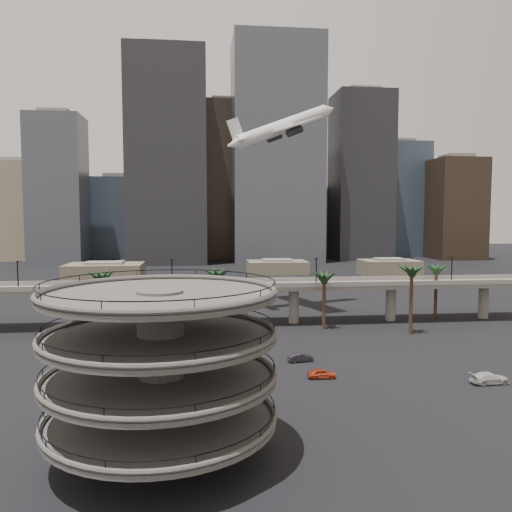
{
  "coord_description": "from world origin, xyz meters",
  "views": [
    {
      "loc": [
        -9.15,
        -51.12,
        23.18
      ],
      "look_at": [
        -0.32,
        28.0,
        16.86
      ],
      "focal_mm": 35.0,
      "sensor_mm": 36.0,
      "label": 1
    }
  ],
  "objects": [
    {
      "name": "ground",
      "position": [
        0.0,
        0.0,
        0.0
      ],
      "size": [
        700.0,
        700.0,
        0.0
      ],
      "primitive_type": "plane",
      "color": "black",
      "rests_on": "ground"
    },
    {
      "name": "car_c",
      "position": [
        30.62,
        12.52,
        0.78
      ],
      "size": [
        5.52,
        2.53,
        1.57
      ],
      "primitive_type": "imported",
      "rotation": [
        0.0,
        0.0,
        1.63
      ],
      "color": "silver",
      "rests_on": "ground"
    },
    {
      "name": "car_b",
      "position": [
        6.57,
        25.75,
        0.67
      ],
      "size": [
        4.26,
        2.1,
        1.34
      ],
      "primitive_type": "imported",
      "rotation": [
        0.0,
        0.0,
        1.74
      ],
      "color": "#232227",
      "rests_on": "ground"
    },
    {
      "name": "parking_ramp",
      "position": [
        -13.0,
        -4.0,
        9.84
      ],
      "size": [
        22.2,
        22.2,
        17.35
      ],
      "color": "#444240",
      "rests_on": "ground"
    },
    {
      "name": "car_a",
      "position": [
        8.0,
        17.36,
        0.69
      ],
      "size": [
        4.13,
        1.79,
        1.39
      ],
      "primitive_type": "imported",
      "rotation": [
        0.0,
        0.0,
        1.53
      ],
      "color": "#B7381A",
      "rests_on": "ground"
    },
    {
      "name": "low_buildings",
      "position": [
        6.89,
        142.3,
        2.86
      ],
      "size": [
        135.0,
        27.5,
        6.8
      ],
      "color": "brown",
      "rests_on": "ground"
    },
    {
      "name": "airborne_jet",
      "position": [
        11.2,
        71.96,
        45.11
      ],
      "size": [
        30.32,
        28.22,
        14.58
      ],
      "rotation": [
        0.0,
        -0.37,
        0.34
      ],
      "color": "silver",
      "rests_on": "ground"
    },
    {
      "name": "skyline",
      "position": [
        15.11,
        217.09,
        42.02
      ],
      "size": [
        269.0,
        86.0,
        115.0
      ],
      "color": "#817059",
      "rests_on": "ground"
    },
    {
      "name": "palm_trees",
      "position": [
        11.58,
        47.18,
        11.3
      ],
      "size": [
        76.4,
        18.4,
        14.0
      ],
      "color": "#422E1C",
      "rests_on": "ground"
    },
    {
      "name": "overpass",
      "position": [
        0.0,
        55.0,
        7.34
      ],
      "size": [
        130.0,
        9.3,
        14.7
      ],
      "color": "slate",
      "rests_on": "ground"
    }
  ]
}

